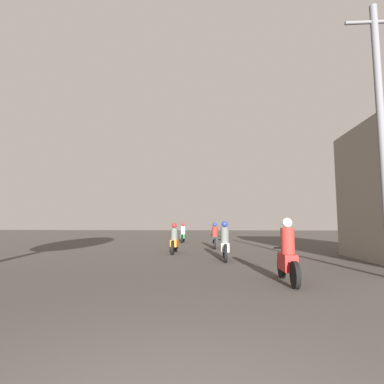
{
  "coord_description": "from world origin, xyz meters",
  "views": [
    {
      "loc": [
        0.27,
        -1.83,
        1.42
      ],
      "look_at": [
        -0.89,
        16.13,
        3.31
      ],
      "focal_mm": 28.0,
      "sensor_mm": 36.0,
      "label": 1
    }
  ],
  "objects_px": {
    "motorcycle_orange": "(174,241)",
    "motorcycle_black": "(215,238)",
    "motorcycle_red": "(288,257)",
    "utility_pole_near": "(381,130)",
    "motorcycle_green": "(183,235)",
    "motorcycle_white": "(225,244)"
  },
  "relations": [
    {
      "from": "motorcycle_white",
      "to": "utility_pole_near",
      "type": "bearing_deg",
      "value": -42.79
    },
    {
      "from": "motorcycle_red",
      "to": "utility_pole_near",
      "type": "height_order",
      "value": "utility_pole_near"
    },
    {
      "from": "motorcycle_red",
      "to": "motorcycle_green",
      "type": "xyz_separation_m",
      "value": [
        -3.94,
        14.99,
        -0.04
      ]
    },
    {
      "from": "motorcycle_red",
      "to": "motorcycle_white",
      "type": "xyz_separation_m",
      "value": [
        -1.31,
        4.35,
        -0.01
      ]
    },
    {
      "from": "motorcycle_white",
      "to": "motorcycle_black",
      "type": "height_order",
      "value": "motorcycle_white"
    },
    {
      "from": "motorcycle_white",
      "to": "motorcycle_black",
      "type": "xyz_separation_m",
      "value": [
        -0.33,
        5.52,
        -0.01
      ]
    },
    {
      "from": "motorcycle_white",
      "to": "motorcycle_green",
      "type": "relative_size",
      "value": 1.06
    },
    {
      "from": "motorcycle_green",
      "to": "utility_pole_near",
      "type": "relative_size",
      "value": 0.25
    },
    {
      "from": "motorcycle_orange",
      "to": "motorcycle_green",
      "type": "height_order",
      "value": "motorcycle_orange"
    },
    {
      "from": "motorcycle_red",
      "to": "motorcycle_orange",
      "type": "bearing_deg",
      "value": 108.87
    },
    {
      "from": "motorcycle_red",
      "to": "motorcycle_white",
      "type": "bearing_deg",
      "value": 98.1
    },
    {
      "from": "motorcycle_black",
      "to": "motorcycle_green",
      "type": "xyz_separation_m",
      "value": [
        -2.31,
        5.12,
        -0.02
      ]
    },
    {
      "from": "motorcycle_red",
      "to": "motorcycle_black",
      "type": "relative_size",
      "value": 1.01
    },
    {
      "from": "motorcycle_red",
      "to": "motorcycle_black",
      "type": "bearing_deg",
      "value": 90.78
    },
    {
      "from": "motorcycle_white",
      "to": "motorcycle_orange",
      "type": "relative_size",
      "value": 1.02
    },
    {
      "from": "motorcycle_orange",
      "to": "motorcycle_green",
      "type": "xyz_separation_m",
      "value": [
        -0.35,
        8.1,
        0.0
      ]
    },
    {
      "from": "motorcycle_black",
      "to": "motorcycle_white",
      "type": "bearing_deg",
      "value": -94.33
    },
    {
      "from": "motorcycle_red",
      "to": "motorcycle_white",
      "type": "distance_m",
      "value": 4.55
    },
    {
      "from": "motorcycle_red",
      "to": "utility_pole_near",
      "type": "distance_m",
      "value": 4.47
    },
    {
      "from": "motorcycle_orange",
      "to": "motorcycle_red",
      "type": "bearing_deg",
      "value": -57.04
    },
    {
      "from": "motorcycle_black",
      "to": "utility_pole_near",
      "type": "relative_size",
      "value": 0.24
    },
    {
      "from": "motorcycle_orange",
      "to": "motorcycle_black",
      "type": "xyz_separation_m",
      "value": [
        1.95,
        2.97,
        0.02
      ]
    }
  ]
}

